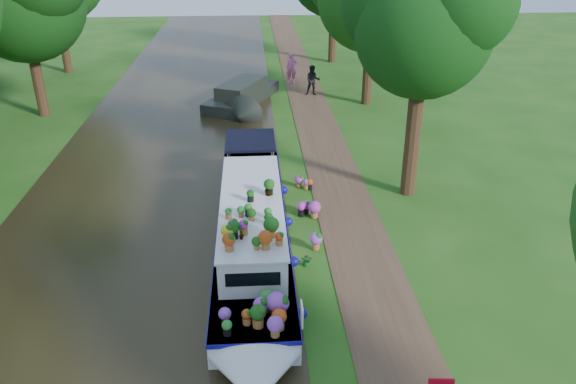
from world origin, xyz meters
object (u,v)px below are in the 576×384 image
Objects in this scene: pedestrian_pink at (292,68)px; pedestrian_dark at (313,80)px; second_boat at (242,96)px; plant_boat at (252,230)px.

pedestrian_pink is 3.13m from pedestrian_dark.
pedestrian_dark reaches higher than second_boat.
plant_boat reaches higher than pedestrian_pink.
second_boat is 4.26× the size of pedestrian_dark.
second_boat is at bearing -155.65° from pedestrian_dark.
plant_boat is 21.06m from pedestrian_pink.
pedestrian_pink is 1.06× the size of pedestrian_dark.
plant_boat reaches higher than second_boat.
pedestrian_dark is at bearing 77.98° from plant_boat.
pedestrian_pink reaches higher than second_boat.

